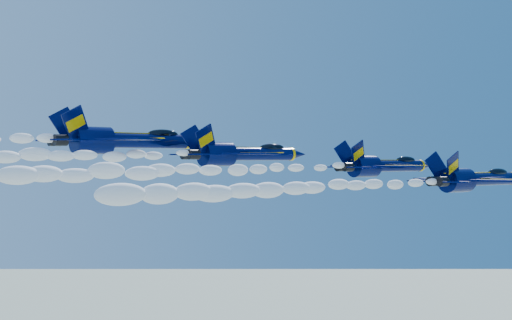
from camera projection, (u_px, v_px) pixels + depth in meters
jet_lead at (475, 179)px, 82.79m from camera, size 17.62×14.46×6.55m
smoke_trail_jet_lead at (299, 188)px, 65.68m from camera, size 39.92×1.82×1.64m
jet_second at (383, 165)px, 86.00m from camera, size 16.48×13.52×6.13m
smoke_trail_jet_second at (196, 170)px, 69.20m from camera, size 39.92×1.70×1.53m
jet_third at (242, 153)px, 85.92m from camera, size 18.52×15.19×6.88m
smoke_trail_jet_third at (12, 156)px, 68.58m from camera, size 39.92×1.92×1.72m
jet_fourth at (124, 140)px, 81.39m from camera, size 19.91×16.33×7.40m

